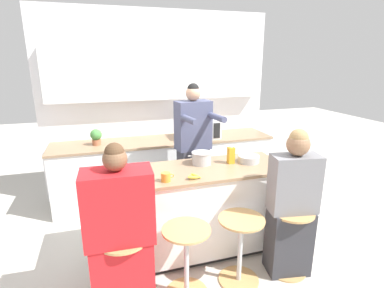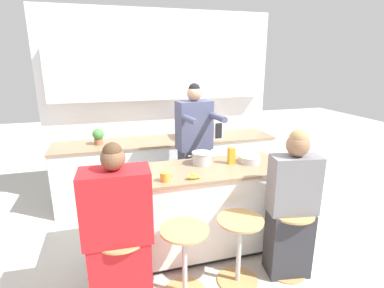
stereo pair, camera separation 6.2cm
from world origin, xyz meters
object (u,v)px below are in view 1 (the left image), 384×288
(bar_stool_center_right, at_px, (240,245))
(fruit_bowl, at_px, (249,159))
(coffee_cup_far, at_px, (132,171))
(potted_plant, at_px, (96,136))
(cooking_pot, at_px, (202,158))
(person_cooking, at_px, (193,156))
(banana_bunch, at_px, (193,177))
(bar_stool_leftmost, at_px, (125,266))
(bar_stool_center_left, at_px, (186,256))
(person_seated_near, at_px, (292,210))
(kitchen_island, at_px, (194,210))
(coffee_cup_near, at_px, (166,177))
(person_wrapped_blanket, at_px, (121,237))
(bar_stool_rightmost, at_px, (290,236))
(microwave, at_px, (199,128))
(juice_carton, at_px, (231,155))

(bar_stool_center_right, relative_size, fruit_bowl, 2.83)
(coffee_cup_far, height_order, potted_plant, potted_plant)
(bar_stool_center_right, height_order, cooking_pot, cooking_pot)
(person_cooking, bearing_deg, cooking_pot, -105.20)
(coffee_cup_far, relative_size, banana_bunch, 0.80)
(fruit_bowl, bearing_deg, bar_stool_leftmost, -156.64)
(bar_stool_leftmost, bearing_deg, bar_stool_center_left, -3.00)
(bar_stool_center_left, distance_m, cooking_pot, 1.03)
(person_seated_near, distance_m, cooking_pot, 1.03)
(kitchen_island, distance_m, coffee_cup_near, 0.64)
(cooking_pot, bearing_deg, person_wrapped_blanket, -141.79)
(bar_stool_leftmost, relative_size, potted_plant, 3.00)
(bar_stool_center_left, height_order, person_seated_near, person_seated_near)
(bar_stool_rightmost, height_order, fruit_bowl, fruit_bowl)
(person_seated_near, xyz_separation_m, coffee_cup_far, (-1.39, 0.61, 0.32))
(kitchen_island, xyz_separation_m, banana_bunch, (-0.08, -0.23, 0.48))
(person_wrapped_blanket, height_order, potted_plant, person_wrapped_blanket)
(coffee_cup_near, xyz_separation_m, potted_plant, (-0.60, 1.58, 0.04))
(fruit_bowl, relative_size, microwave, 0.43)
(bar_stool_leftmost, bearing_deg, bar_stool_rightmost, -0.81)
(person_cooking, relative_size, juice_carton, 9.04)
(bar_stool_center_left, distance_m, bar_stool_rightmost, 1.03)
(bar_stool_center_left, xyz_separation_m, juice_carton, (0.69, 0.66, 0.64))
(kitchen_island, height_order, bar_stool_leftmost, kitchen_island)
(kitchen_island, xyz_separation_m, person_wrapped_blanket, (-0.79, -0.59, 0.20))
(person_wrapped_blanket, relative_size, microwave, 2.68)
(person_wrapped_blanket, bearing_deg, bar_stool_rightmost, 2.35)
(bar_stool_leftmost, distance_m, person_wrapped_blanket, 0.29)
(fruit_bowl, distance_m, potted_plant, 2.07)
(kitchen_island, distance_m, coffee_cup_far, 0.80)
(person_wrapped_blanket, height_order, juice_carton, person_wrapped_blanket)
(microwave, bearing_deg, fruit_bowl, -84.43)
(bar_stool_rightmost, relative_size, potted_plant, 3.00)
(bar_stool_center_right, xyz_separation_m, cooking_pot, (-0.13, 0.72, 0.62))
(bar_stool_leftmost, height_order, banana_bunch, banana_bunch)
(person_wrapped_blanket, height_order, coffee_cup_near, person_wrapped_blanket)
(person_seated_near, relative_size, microwave, 2.67)
(potted_plant, bearing_deg, microwave, -1.46)
(fruit_bowl, xyz_separation_m, juice_carton, (-0.20, 0.03, 0.05))
(coffee_cup_near, bearing_deg, cooking_pot, 36.53)
(coffee_cup_far, bearing_deg, potted_plant, 103.43)
(juice_carton, relative_size, microwave, 0.36)
(bar_stool_center_left, height_order, bar_stool_center_right, same)
(bar_stool_center_left, xyz_separation_m, potted_plant, (-0.68, 1.97, 0.63))
(bar_stool_leftmost, bearing_deg, person_seated_near, -0.77)
(bar_stool_center_left, relative_size, bar_stool_rightmost, 1.00)
(coffee_cup_near, xyz_separation_m, coffee_cup_far, (-0.28, 0.23, 0.00))
(fruit_bowl, bearing_deg, person_seated_near, -78.02)
(cooking_pot, distance_m, coffee_cup_far, 0.75)
(bar_stool_center_left, xyz_separation_m, bar_stool_center_right, (0.52, 0.01, 0.00))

